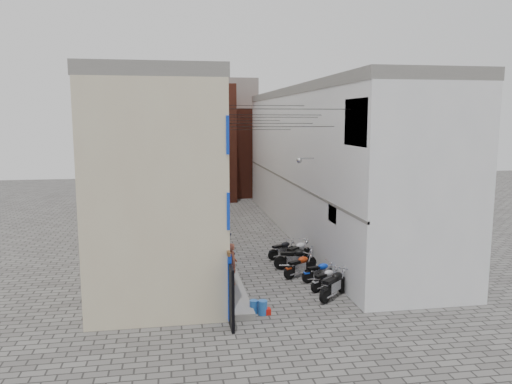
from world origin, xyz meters
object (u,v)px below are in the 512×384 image
red_crate (266,311)px  water_jug_near (263,308)px  motorcycle_a (334,283)px  motorcycle_f (298,251)px  motorcycle_d (300,265)px  water_jug_far (254,307)px  motorcycle_g (283,249)px  motorcycle_e (295,257)px  motorcycle_c (319,271)px  person_b (228,251)px  motorcycle_b (326,278)px  person_a (232,263)px

red_crate → water_jug_near: bearing=180.0°
motorcycle_a → motorcycle_f: bearing=140.4°
motorcycle_d → water_jug_far: 4.83m
water_jug_far → motorcycle_g: bearing=69.2°
water_jug_far → red_crate: size_ratio=1.37×
motorcycle_f → motorcycle_e: bearing=-63.6°
motorcycle_g → water_jug_far: size_ratio=3.62×
motorcycle_a → motorcycle_c: bearing=137.3°
motorcycle_f → person_b: 3.93m
motorcycle_e → person_b: size_ratio=1.13×
person_b → motorcycle_c: bearing=-108.3°
motorcycle_b → motorcycle_e: (-0.58, 2.98, 0.10)m
water_jug_near → water_jug_far: 0.36m
motorcycle_b → motorcycle_f: motorcycle_f is taller
motorcycle_a → red_crate: motorcycle_a is taller
person_a → water_jug_far: 2.91m
motorcycle_b → motorcycle_a: bearing=-28.8°
motorcycle_b → motorcycle_d: motorcycle_d is taller
motorcycle_b → motorcycle_g: motorcycle_g is taller
motorcycle_e → person_b: bearing=-75.5°
motorcycle_c → water_jug_near: motorcycle_c is taller
person_a → red_crate: size_ratio=4.85×
water_jug_near → motorcycle_g: bearing=71.8°
motorcycle_e → red_crate: size_ratio=5.72×
motorcycle_e → person_b: (-3.29, -0.46, 0.56)m
motorcycle_d → red_crate: motorcycle_d is taller
person_b → water_jug_far: 4.67m
motorcycle_b → person_b: (-3.87, 2.52, 0.66)m
motorcycle_b → person_b: bearing=-154.1°
person_a → motorcycle_a: bearing=-116.1°
water_jug_near → motorcycle_c: bearing=46.2°
motorcycle_c → person_a: bearing=-97.4°
red_crate → motorcycle_b: bearing=36.7°
water_jug_near → motorcycle_f: bearing=64.8°
water_jug_far → motorcycle_a: bearing=16.7°
motorcycle_c → motorcycle_f: 2.85m
motorcycle_g → water_jug_near: (-2.34, -7.15, -0.25)m
motorcycle_b → motorcycle_e: motorcycle_e is taller
motorcycle_b → water_jug_near: 3.83m
person_b → motorcycle_f: bearing=-67.2°
motorcycle_a → motorcycle_b: bearing=139.6°
motorcycle_a → water_jug_near: size_ratio=3.98×
motorcycle_e → motorcycle_b: bearing=17.5°
water_jug_far → motorcycle_b: bearing=30.9°
motorcycle_c → motorcycle_d: bearing=-154.1°
motorcycle_f → person_b: size_ratio=1.20×
person_a → motorcycle_b: bearing=-102.8°
motorcycle_f → motorcycle_c: bearing=-36.8°
person_a → water_jug_near: bearing=-167.9°
motorcycle_a → person_b: size_ratio=1.17×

